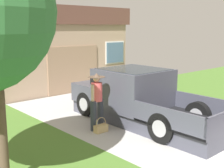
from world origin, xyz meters
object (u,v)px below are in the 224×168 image
object	(u,v)px
person_with_hat	(97,99)
house_with_garage	(19,48)
wheeled_trash_bin	(136,75)
pickup_truck	(136,98)
handbag	(101,128)

from	to	relation	value
person_with_hat	house_with_garage	bearing A→B (deg)	67.09
wheeled_trash_bin	pickup_truck	bearing A→B (deg)	-136.48
pickup_truck	handbag	size ratio (longest dim) A/B	12.10
pickup_truck	person_with_hat	world-z (taller)	person_with_hat
house_with_garage	pickup_truck	bearing A→B (deg)	-87.45
handbag	house_with_garage	distance (m)	7.88
handbag	wheeled_trash_bin	world-z (taller)	wheeled_trash_bin
handbag	house_with_garage	bearing A→B (deg)	81.24
pickup_truck	person_with_hat	bearing A→B (deg)	172.52
person_with_hat	handbag	world-z (taller)	person_with_hat
person_with_hat	house_with_garage	xyz separation A→B (m)	(1.08, 7.30, 1.04)
pickup_truck	handbag	distance (m)	1.62
person_with_hat	house_with_garage	size ratio (longest dim) A/B	0.17
person_with_hat	house_with_garage	world-z (taller)	house_with_garage
pickup_truck	wheeled_trash_bin	world-z (taller)	pickup_truck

